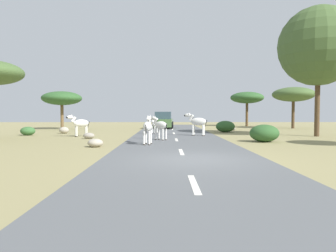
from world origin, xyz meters
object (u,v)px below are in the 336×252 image
object	(u,v)px
zebra_1	(148,127)
rock_2	(64,130)
zebra_0	(154,123)
bush_0	(28,131)
tree_0	(247,98)
bush_1	(264,133)
zebra_3	(80,123)
rock_3	(233,129)
zebra_4	(197,122)
rock_0	(89,136)
tree_6	(293,95)
tree_4	(318,46)
bush_3	(225,126)
zebra_2	(160,125)
tree_5	(62,98)
car_0	(163,121)
rock_1	(95,143)

from	to	relation	value
zebra_1	rock_2	distance (m)	11.90
zebra_0	bush_0	bearing A→B (deg)	22.22
tree_0	bush_1	world-z (taller)	tree_0
zebra_3	rock_3	size ratio (longest dim) A/B	3.90
zebra_3	zebra_4	xyz separation A→B (m)	(8.36, 0.21, 0.10)
zebra_1	tree_0	size ratio (longest dim) A/B	0.38
zebra_3	rock_0	bearing A→B (deg)	178.86
zebra_1	zebra_3	world-z (taller)	zebra_1
tree_6	bush_1	distance (m)	17.84
bush_1	rock_3	world-z (taller)	bush_1
tree_6	tree_0	bearing A→B (deg)	123.04
tree_4	rock_2	xyz separation A→B (m)	(-19.14, 3.26, -6.14)
zebra_1	zebra_4	xyz separation A→B (m)	(3.20, 6.17, 0.07)
zebra_3	bush_3	world-z (taller)	zebra_3
zebra_2	rock_2	xyz separation A→B (m)	(-7.94, 6.59, -0.66)
tree_6	bush_1	xyz separation A→B (m)	(-7.97, -15.66, -3.12)
tree_5	tree_6	xyz separation A→B (m)	(24.20, 1.80, 0.50)
car_0	bush_3	bearing A→B (deg)	-44.39
bush_3	zebra_0	bearing A→B (deg)	-158.17
zebra_3	zebra_0	bearing A→B (deg)	-95.80
car_0	bush_1	size ratio (longest dim) A/B	2.60
bush_3	tree_4	bearing A→B (deg)	-40.99
zebra_1	tree_6	distance (m)	22.94
zebra_4	bush_1	distance (m)	5.61
rock_3	zebra_3	bearing A→B (deg)	-148.29
tree_0	rock_3	world-z (taller)	tree_0
rock_3	rock_1	bearing A→B (deg)	-124.33
tree_0	zebra_3	bearing A→B (deg)	-133.70
bush_1	tree_4	bearing A→B (deg)	39.93
bush_3	rock_0	xyz separation A→B (m)	(-10.23, -6.79, -0.30)
zebra_1	bush_3	size ratio (longest dim) A/B	0.99
rock_3	tree_4	bearing A→B (deg)	-60.41
zebra_3	car_0	world-z (taller)	car_0
bush_3	bush_0	bearing A→B (deg)	-166.64
zebra_2	rock_1	world-z (taller)	zebra_2
tree_4	bush_0	size ratio (longest dim) A/B	8.52
zebra_2	zebra_3	distance (m)	6.58
tree_6	zebra_3	bearing A→B (deg)	-149.87
tree_6	rock_1	xyz separation A→B (m)	(-17.20, -18.34, -3.42)
tree_0	rock_0	xyz separation A→B (m)	(-15.17, -18.76, -3.34)
rock_3	bush_1	bearing A→B (deg)	-93.60
bush_0	rock_0	size ratio (longest dim) A/B	1.49
zebra_1	zebra_3	xyz separation A→B (m)	(-5.15, 5.96, -0.03)
zebra_1	rock_3	xyz separation A→B (m)	(7.44, 13.74, -0.83)
zebra_0	rock_1	distance (m)	9.79
zebra_0	rock_0	world-z (taller)	zebra_0
zebra_3	tree_4	world-z (taller)	tree_4
bush_0	rock_2	distance (m)	2.90
rock_3	zebra_1	bearing A→B (deg)	-118.42
tree_5	bush_3	size ratio (longest dim) A/B	2.41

